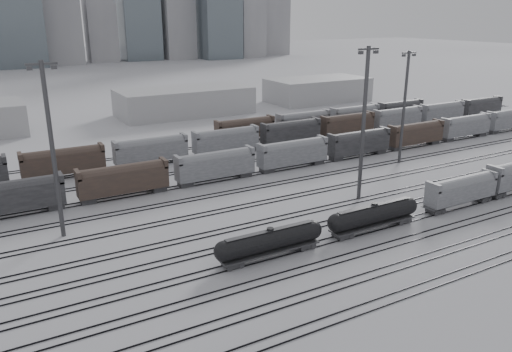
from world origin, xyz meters
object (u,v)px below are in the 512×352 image
hopper_car_a (461,189)px  light_mast_c (364,121)px  tank_car_a (270,241)px  tank_car_b (374,215)px

hopper_car_a → light_mast_c: light_mast_c is taller
tank_car_a → tank_car_b: (17.22, 0.00, 0.06)m
tank_car_b → hopper_car_a: bearing=-0.0°
hopper_car_a → light_mast_c: 18.89m
hopper_car_a → light_mast_c: bearing=137.5°
tank_car_a → light_mast_c: bearing=24.4°
tank_car_a → hopper_car_a: (35.46, 0.00, 0.83)m
tank_car_b → light_mast_c: bearing=58.8°
tank_car_a → hopper_car_a: bearing=0.0°
tank_car_b → hopper_car_a: (18.24, -0.00, 0.77)m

